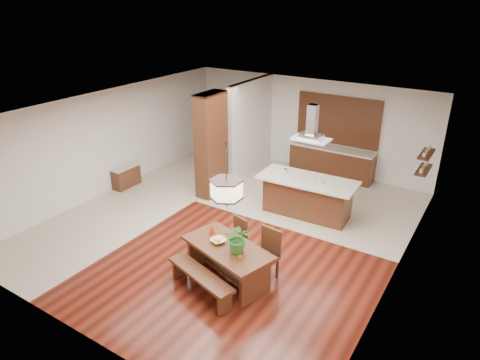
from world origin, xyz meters
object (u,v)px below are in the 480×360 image
Objects in this scene: dining_chair_left at (234,240)px; microwave at (309,138)px; hallway_console at (126,177)px; kitchen_island at (307,196)px; range_hood at (312,123)px; pendant_lantern at (226,177)px; dining_table at (227,255)px; fruit_bowl at (218,241)px; foliage_plant at (238,238)px; dining_bench at (201,283)px; dining_chair_right at (264,256)px; island_cup at (321,181)px.

microwave reaches higher than dining_chair_left.
kitchen_island is at bearing 13.43° from hallway_console.
pendant_lantern is at bearing -93.12° from range_hood.
kitchen_island reaches higher than dining_table.
kitchen_island reaches higher than fruit_bowl.
dining_table is at bearing 172.29° from foliage_plant.
dining_chair_right is (0.79, 1.06, 0.30)m from dining_bench.
hallway_console is 5.80m from pendant_lantern.
dining_chair_left is at bearing -99.90° from range_hood.
dining_table is 6.94× the size of fruit_bowl.
hallway_console is at bearing 150.38° from dining_bench.
dining_bench is at bearing -97.60° from kitchen_island.
dining_chair_left is 2.81m from island_cup.
dining_chair_right reaches higher than hallway_console.
dining_bench is at bearing -29.62° from hallway_console.
pendant_lantern is 0.52× the size of kitchen_island.
island_cup is at bearing -62.25° from microwave.
dining_chair_right is 0.77m from foliage_plant.
foliage_plant is 0.64× the size of range_hood.
foliage_plant is 3.68m from range_hood.
dining_chair_left is 1.08m from foliage_plant.
dining_bench is at bearing -95.26° from range_hood.
pendant_lantern is 2.38× the size of microwave.
island_cup is at bearing 11.78° from hallway_console.
foliage_plant is at bearing -117.89° from dining_chair_right.
dining_chair_right is 0.42× the size of kitchen_island.
range_hood reaches higher than kitchen_island.
microwave reaches higher than fruit_bowl.
dining_table is at bearing -99.63° from island_cup.
dining_bench is at bearing -84.36° from microwave.
dining_bench is 2.83× the size of foliage_plant.
microwave reaches higher than kitchen_island.
pendant_lantern is 6.32m from microwave.
fruit_bowl is at bearing -23.54° from hallway_console.
dining_chair_left is at bearing 171.75° from dining_chair_right.
dining_chair_right is 0.81× the size of pendant_lantern.
fruit_bowl reaches higher than dining_table.
kitchen_island is (0.42, 3.34, -0.28)m from fruit_bowl.
range_hood is (0.47, 2.70, 2.00)m from dining_chair_left.
dining_chair_left reaches higher than fruit_bowl.
dining_table is at bearing -22.80° from hallway_console.
kitchen_island is at bearing 86.88° from dining_table.
pendant_lantern is at bearing 73.88° from dining_bench.
pendant_lantern reaches higher than island_cup.
island_cup reaches higher than dining_bench.
dining_chair_left is at bearing 113.17° from dining_table.
range_hood is (0.42, 3.34, 1.66)m from fruit_bowl.
range_hood reaches higher than microwave.
dining_table is 1.91× the size of dining_chair_right.
foliage_plant reaches higher than fruit_bowl.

